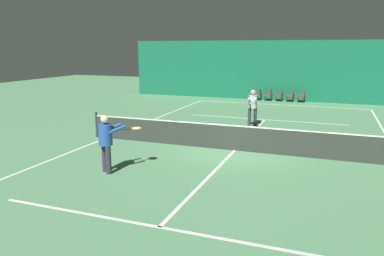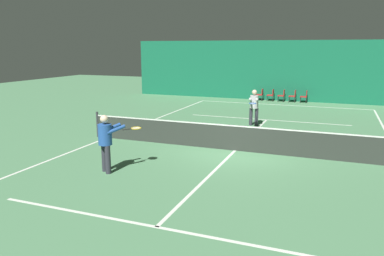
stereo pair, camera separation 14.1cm
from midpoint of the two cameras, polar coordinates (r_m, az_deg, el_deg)
ground_plane at (r=13.82m, az=6.24°, el=-3.42°), size 60.00×60.00×0.00m
backdrop_curtain at (r=27.16m, az=13.86°, el=8.45°), size 23.00×0.12×4.19m
court_line_baseline_far at (r=25.29m, az=13.03°, el=3.46°), size 11.00×0.10×0.00m
court_line_service_far at (r=19.93m, az=10.86°, el=1.27°), size 8.25×0.10×0.00m
court_line_service_near at (r=8.16m, az=-5.50°, el=-14.81°), size 8.25×0.10×0.00m
court_line_sideline_left at (r=16.03m, az=-13.16°, el=-1.48°), size 0.10×23.80×0.00m
court_line_centre at (r=13.82m, az=6.24°, el=-3.41°), size 0.10×12.80×0.00m
tennis_net at (r=13.69m, az=6.29°, el=-1.36°), size 12.00×0.10×1.07m
player_near at (r=11.41m, az=-13.18°, el=-1.70°), size 1.08×1.36×1.76m
player_far at (r=18.17m, az=9.01°, el=3.51°), size 0.55×1.41×1.73m
courtside_chair_0 at (r=27.03m, az=9.92°, el=5.17°), size 0.44×0.44×0.84m
courtside_chair_1 at (r=26.90m, az=11.50°, el=5.08°), size 0.44×0.44×0.84m
courtside_chair_2 at (r=26.79m, az=13.09°, el=4.98°), size 0.44×0.44×0.84m
courtside_chair_3 at (r=26.70m, az=14.70°, el=4.87°), size 0.44×0.44×0.84m
courtside_chair_4 at (r=26.64m, az=16.31°, el=4.76°), size 0.44×0.44×0.84m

